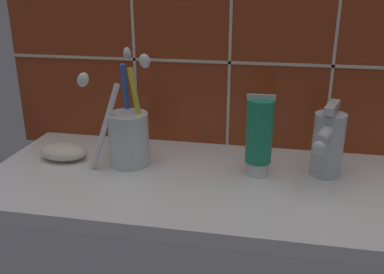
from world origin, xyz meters
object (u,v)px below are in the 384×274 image
object	(u,v)px
toothpaste_tube	(259,136)
sink_faucet	(327,142)
toothbrush_cup	(128,135)
soap_bar	(64,152)

from	to	relation	value
toothpaste_tube	sink_faucet	bearing A→B (deg)	7.27
toothpaste_tube	sink_faucet	distance (cm)	10.40
toothbrush_cup	toothpaste_tube	xyz separation A→B (cm)	(21.10, -0.07, 1.27)
toothbrush_cup	soap_bar	bearing A→B (deg)	-178.07
toothbrush_cup	sink_faucet	size ratio (longest dim) A/B	1.62
soap_bar	toothbrush_cup	bearing A→B (deg)	1.93
toothpaste_tube	sink_faucet	size ratio (longest dim) A/B	1.12
toothbrush_cup	sink_faucet	bearing A→B (deg)	2.27
toothpaste_tube	soap_bar	distance (cm)	33.05
sink_faucet	soap_bar	world-z (taller)	sink_faucet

